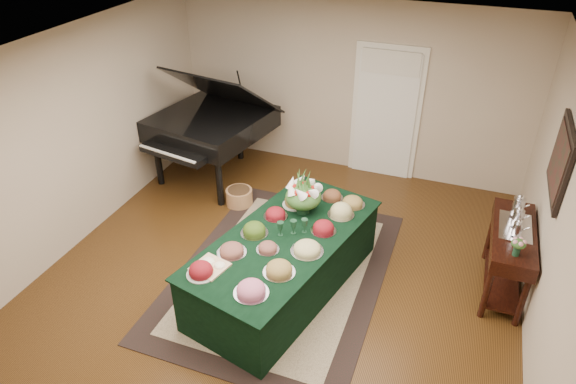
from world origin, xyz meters
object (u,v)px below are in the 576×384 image
at_px(buffet_table, 285,263).
at_px(mahogany_sideboard, 511,244).
at_px(floral_centerpiece, 303,193).
at_px(grand_piano, 211,123).

xyz_separation_m(buffet_table, mahogany_sideboard, (2.37, 0.87, 0.28)).
relative_size(floral_centerpiece, grand_piano, 0.22).
xyz_separation_m(floral_centerpiece, grand_piano, (-2.00, 1.52, -0.08)).
bearing_deg(floral_centerpiece, grand_piano, 142.92).
xyz_separation_m(buffet_table, floral_centerpiece, (0.03, 0.55, 0.63)).
bearing_deg(buffet_table, mahogany_sideboard, 20.09).
distance_m(buffet_table, mahogany_sideboard, 2.54).
bearing_deg(grand_piano, buffet_table, -46.17).
relative_size(buffet_table, floral_centerpiece, 6.12).
height_order(floral_centerpiece, mahogany_sideboard, floral_centerpiece).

